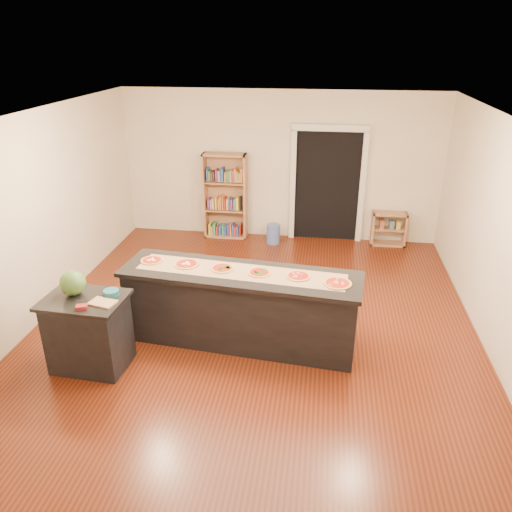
# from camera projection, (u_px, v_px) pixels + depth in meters

# --- Properties ---
(room) EXTENTS (6.00, 7.00, 2.80)m
(room) POSITION_uv_depth(u_px,v_px,m) (254.00, 233.00, 6.26)
(room) COLOR #EEE4C8
(room) RESTS_ON ground
(doorway) EXTENTS (1.40, 0.09, 2.21)m
(doorway) POSITION_uv_depth(u_px,v_px,m) (328.00, 179.00, 9.36)
(doorway) COLOR black
(doorway) RESTS_ON room
(kitchen_island) EXTENTS (3.01, 0.81, 0.99)m
(kitchen_island) POSITION_uv_depth(u_px,v_px,m) (241.00, 307.00, 6.37)
(kitchen_island) COLOR black
(kitchen_island) RESTS_ON ground
(side_counter) EXTENTS (0.93, 0.68, 0.92)m
(side_counter) POSITION_uv_depth(u_px,v_px,m) (89.00, 332.00, 5.89)
(side_counter) COLOR black
(side_counter) RESTS_ON ground
(bookshelf) EXTENTS (0.83, 0.29, 1.66)m
(bookshelf) POSITION_uv_depth(u_px,v_px,m) (225.00, 196.00, 9.61)
(bookshelf) COLOR tan
(bookshelf) RESTS_ON ground
(low_shelf) EXTENTS (0.64, 0.28, 0.64)m
(low_shelf) POSITION_uv_depth(u_px,v_px,m) (388.00, 229.00, 9.43)
(low_shelf) COLOR tan
(low_shelf) RESTS_ON ground
(waste_bin) EXTENTS (0.26, 0.26, 0.38)m
(waste_bin) POSITION_uv_depth(u_px,v_px,m) (273.00, 234.00, 9.56)
(waste_bin) COLOR #506AB2
(waste_bin) RESTS_ON ground
(kraft_paper) EXTENTS (2.65, 0.74, 0.00)m
(kraft_paper) POSITION_uv_depth(u_px,v_px,m) (241.00, 272.00, 6.18)
(kraft_paper) COLOR olive
(kraft_paper) RESTS_ON kitchen_island
(watermelon) EXTENTS (0.30, 0.30, 0.30)m
(watermelon) POSITION_uv_depth(u_px,v_px,m) (73.00, 283.00, 5.74)
(watermelon) COLOR #144214
(watermelon) RESTS_ON side_counter
(cutting_board) EXTENTS (0.33, 0.26, 0.02)m
(cutting_board) POSITION_uv_depth(u_px,v_px,m) (103.00, 303.00, 5.60)
(cutting_board) COLOR tan
(cutting_board) RESTS_ON side_counter
(package_red) EXTENTS (0.14, 0.12, 0.04)m
(package_red) POSITION_uv_depth(u_px,v_px,m) (82.00, 307.00, 5.49)
(package_red) COLOR maroon
(package_red) RESTS_ON side_counter
(package_teal) EXTENTS (0.18, 0.18, 0.07)m
(package_teal) POSITION_uv_depth(u_px,v_px,m) (111.00, 293.00, 5.76)
(package_teal) COLOR #195966
(package_teal) RESTS_ON side_counter
(pizza_a) EXTENTS (0.29, 0.29, 0.02)m
(pizza_a) POSITION_uv_depth(u_px,v_px,m) (152.00, 260.00, 6.46)
(pizza_a) COLOR tan
(pizza_a) RESTS_ON kitchen_island
(pizza_b) EXTENTS (0.32, 0.32, 0.02)m
(pizza_b) POSITION_uv_depth(u_px,v_px,m) (187.00, 264.00, 6.36)
(pizza_b) COLOR tan
(pizza_b) RESTS_ON kitchen_island
(pizza_c) EXTENTS (0.29, 0.29, 0.02)m
(pizza_c) POSITION_uv_depth(u_px,v_px,m) (222.00, 268.00, 6.24)
(pizza_c) COLOR tan
(pizza_c) RESTS_ON kitchen_island
(pizza_d) EXTENTS (0.28, 0.28, 0.02)m
(pizza_d) POSITION_uv_depth(u_px,v_px,m) (259.00, 273.00, 6.13)
(pizza_d) COLOR tan
(pizza_d) RESTS_ON kitchen_island
(pizza_e) EXTENTS (0.31, 0.31, 0.02)m
(pizza_e) POSITION_uv_depth(u_px,v_px,m) (298.00, 276.00, 6.04)
(pizza_e) COLOR tan
(pizza_e) RESTS_ON kitchen_island
(pizza_f) EXTENTS (0.33, 0.33, 0.02)m
(pizza_f) POSITION_uv_depth(u_px,v_px,m) (338.00, 283.00, 5.87)
(pizza_f) COLOR tan
(pizza_f) RESTS_ON kitchen_island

